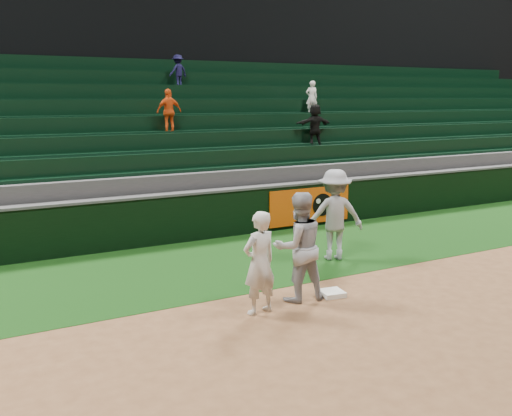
{
  "coord_description": "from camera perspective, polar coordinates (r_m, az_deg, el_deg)",
  "views": [
    {
      "loc": [
        -5.76,
        -7.98,
        3.59
      ],
      "look_at": [
        -0.18,
        2.3,
        1.3
      ],
      "focal_mm": 40.0,
      "sensor_mm": 36.0,
      "label": 1
    }
  ],
  "objects": [
    {
      "name": "first_base",
      "position": [
        10.66,
        7.61,
        -8.44
      ],
      "size": [
        0.46,
        0.46,
        0.09
      ],
      "primitive_type": "cube",
      "rotation": [
        0.0,
        0.0,
        -0.15
      ],
      "color": "white",
      "rests_on": "ground"
    },
    {
      "name": "foul_grass",
      "position": [
        12.91,
        -0.78,
        -5.06
      ],
      "size": [
        36.0,
        4.2,
        0.01
      ],
      "primitive_type": "cube",
      "color": "black",
      "rests_on": "ground"
    },
    {
      "name": "field_wall",
      "position": [
        14.69,
        -4.69,
        -0.57
      ],
      "size": [
        36.0,
        0.45,
        1.25
      ],
      "color": "black",
      "rests_on": "ground"
    },
    {
      "name": "ground",
      "position": [
        10.48,
        6.97,
        -9.05
      ],
      "size": [
        70.0,
        70.0,
        0.0
      ],
      "primitive_type": "plane",
      "color": "brown",
      "rests_on": "ground"
    },
    {
      "name": "first_baseman",
      "position": [
        9.5,
        0.35,
        -5.51
      ],
      "size": [
        0.7,
        0.53,
        1.76
      ],
      "primitive_type": "imported",
      "rotation": [
        0.0,
        0.0,
        3.32
      ],
      "color": "silver",
      "rests_on": "ground"
    },
    {
      "name": "upper_deck",
      "position": [
        26.19,
        -16.29,
        15.92
      ],
      "size": [
        40.0,
        12.0,
        12.0
      ],
      "primitive_type": "cube",
      "color": "black",
      "rests_on": "ground"
    },
    {
      "name": "stadium_seating",
      "position": [
        18.0,
        -9.69,
        4.89
      ],
      "size": [
        36.0,
        5.95,
        4.94
      ],
      "color": "#363639",
      "rests_on": "ground"
    },
    {
      "name": "baserunner",
      "position": [
        10.11,
        4.28,
        -3.9
      ],
      "size": [
        1.03,
        0.84,
        1.96
      ],
      "primitive_type": "imported",
      "rotation": [
        0.0,
        0.0,
        3.03
      ],
      "color": "#9D9FA7",
      "rests_on": "ground"
    },
    {
      "name": "base_coach",
      "position": [
        12.74,
        7.84,
        -0.67
      ],
      "size": [
        1.49,
        1.19,
        2.02
      ],
      "primitive_type": "imported",
      "rotation": [
        0.0,
        0.0,
        2.75
      ],
      "color": "#93969F",
      "rests_on": "foul_grass"
    }
  ]
}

